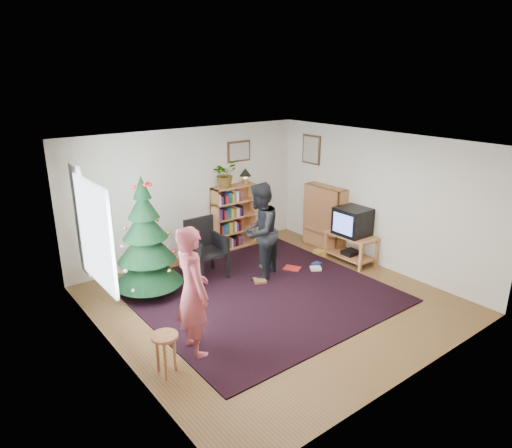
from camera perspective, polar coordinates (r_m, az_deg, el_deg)
floor at (r=7.41m, az=2.00°, el=-9.51°), size 5.00×5.00×0.00m
ceiling at (r=6.62m, az=2.24°, el=9.97°), size 5.00×5.00×0.00m
wall_back at (r=8.90m, az=-8.23°, el=3.80°), size 5.00×0.02×2.50m
wall_front at (r=5.38m, az=19.50°, el=-7.13°), size 5.00×0.02×2.50m
wall_left at (r=5.75m, az=-17.53°, el=-5.23°), size 0.02×5.00×2.50m
wall_right at (r=8.66m, az=14.98°, el=2.94°), size 0.02×5.00×2.50m
rug at (r=7.61m, az=0.55°, el=-8.61°), size 3.80×3.60×0.02m
window_pane at (r=6.20m, az=-19.47°, el=-1.20°), size 0.04×1.20×1.40m
curtain at (r=6.86m, az=-21.06°, el=0.45°), size 0.06×0.35×1.60m
picture_back at (r=9.33m, az=-2.15°, el=9.06°), size 0.55×0.03×0.42m
picture_right at (r=9.63m, az=6.93°, el=9.23°), size 0.03×0.50×0.60m
christmas_tree at (r=7.46m, az=-13.55°, el=-2.85°), size 1.10×1.10×1.99m
bookshelf_back at (r=9.39m, az=-2.77°, el=1.03°), size 0.95×0.30×1.30m
bookshelf_right at (r=9.42m, az=8.58°, el=0.90°), size 0.30×0.95×1.30m
tv_stand at (r=8.92m, az=11.78°, el=-2.60°), size 0.52×0.93×0.55m
crt_tv at (r=8.76m, az=11.97°, el=0.33°), size 0.55×0.59×0.52m
armchair at (r=8.09m, az=-6.59°, el=-2.70°), size 0.59×0.59×1.06m
stool at (r=5.68m, az=-11.30°, el=-14.49°), size 0.33×0.33×0.54m
person_standing at (r=5.83m, az=-7.93°, el=-8.36°), size 0.47×0.67×1.73m
person_by_chair at (r=7.85m, az=0.46°, el=-0.98°), size 1.05×0.98×1.72m
potted_plant at (r=9.05m, az=-3.91°, el=6.30°), size 0.60×0.56×0.55m
table_lamp at (r=9.34m, az=-1.34°, el=6.37°), size 0.24×0.24×0.32m
floor_clutter at (r=8.55m, az=4.94°, el=-5.29°), size 1.94×0.87×0.08m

